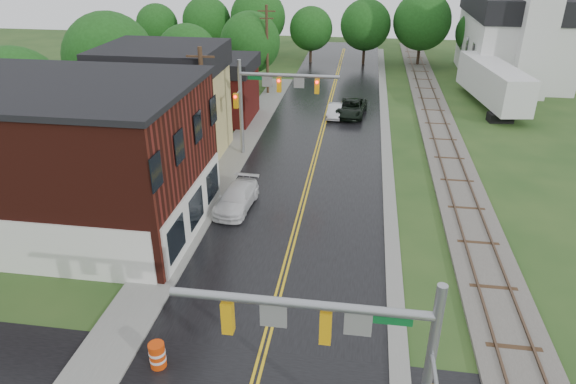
% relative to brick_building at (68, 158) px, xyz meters
% --- Properties ---
extents(main_road, '(10.00, 90.00, 0.02)m').
position_rel_brick_building_xyz_m(main_road, '(12.48, 15.00, -4.15)').
color(main_road, black).
rests_on(main_road, ground).
extents(curb_right, '(0.80, 70.00, 0.12)m').
position_rel_brick_building_xyz_m(curb_right, '(17.88, 20.00, -4.15)').
color(curb_right, gray).
rests_on(curb_right, ground).
extents(sidewalk_left, '(2.40, 50.00, 0.12)m').
position_rel_brick_building_xyz_m(sidewalk_left, '(6.28, 10.00, -4.15)').
color(sidewalk_left, gray).
rests_on(sidewalk_left, ground).
extents(brick_building, '(14.30, 10.30, 8.30)m').
position_rel_brick_building_xyz_m(brick_building, '(0.00, 0.00, 0.00)').
color(brick_building, '#40140D').
rests_on(brick_building, ground).
extents(yellow_house, '(8.00, 7.00, 6.40)m').
position_rel_brick_building_xyz_m(yellow_house, '(1.48, 11.00, -0.95)').
color(yellow_house, tan).
rests_on(yellow_house, ground).
extents(darkred_building, '(7.00, 6.00, 4.40)m').
position_rel_brick_building_xyz_m(darkred_building, '(2.48, 20.00, -1.95)').
color(darkred_building, '#3F0F0C').
rests_on(darkred_building, ground).
extents(church, '(10.40, 18.40, 20.00)m').
position_rel_brick_building_xyz_m(church, '(32.48, 38.74, 1.68)').
color(church, silver).
rests_on(church, ground).
extents(railroad, '(3.20, 80.00, 0.30)m').
position_rel_brick_building_xyz_m(railroad, '(22.48, 20.00, -4.05)').
color(railroad, '#59544C').
rests_on(railroad, ground).
extents(traffic_signal_near, '(7.34, 0.30, 7.20)m').
position_rel_brick_building_xyz_m(traffic_signal_near, '(15.96, -13.00, 0.82)').
color(traffic_signal_near, gray).
rests_on(traffic_signal_near, ground).
extents(traffic_signal_far, '(7.34, 0.43, 7.20)m').
position_rel_brick_building_xyz_m(traffic_signal_far, '(9.01, 12.00, 0.82)').
color(traffic_signal_far, gray).
rests_on(traffic_signal_far, ground).
extents(utility_pole_b, '(1.80, 0.28, 9.00)m').
position_rel_brick_building_xyz_m(utility_pole_b, '(5.68, 7.00, 0.57)').
color(utility_pole_b, '#382616').
rests_on(utility_pole_b, ground).
extents(utility_pole_c, '(1.80, 0.28, 9.00)m').
position_rel_brick_building_xyz_m(utility_pole_c, '(5.68, 29.00, 0.57)').
color(utility_pole_c, '#382616').
rests_on(utility_pole_c, ground).
extents(tree_left_a, '(6.80, 6.80, 8.67)m').
position_rel_brick_building_xyz_m(tree_left_a, '(-7.36, 6.90, 0.96)').
color(tree_left_a, black).
rests_on(tree_left_a, ground).
extents(tree_left_b, '(7.60, 7.60, 9.69)m').
position_rel_brick_building_xyz_m(tree_left_b, '(-5.36, 16.90, 1.57)').
color(tree_left_b, black).
rests_on(tree_left_b, ground).
extents(tree_left_c, '(6.00, 6.00, 7.65)m').
position_rel_brick_building_xyz_m(tree_left_c, '(-1.36, 24.90, 0.36)').
color(tree_left_c, black).
rests_on(tree_left_c, ground).
extents(tree_left_e, '(6.40, 6.40, 8.16)m').
position_rel_brick_building_xyz_m(tree_left_e, '(3.64, 30.90, 0.66)').
color(tree_left_e, black).
rests_on(tree_left_e, ground).
extents(suv_dark, '(2.98, 5.53, 1.47)m').
position_rel_brick_building_xyz_m(suv_dark, '(14.79, 22.71, -3.41)').
color(suv_dark, black).
rests_on(suv_dark, ground).
extents(sedan_silver, '(1.37, 3.64, 1.19)m').
position_rel_brick_building_xyz_m(sedan_silver, '(13.28, 22.05, -3.56)').
color(sedan_silver, silver).
rests_on(sedan_silver, ground).
extents(pickup_white, '(2.25, 4.82, 1.36)m').
position_rel_brick_building_xyz_m(pickup_white, '(8.54, 3.27, -3.47)').
color(pickup_white, white).
rests_on(pickup_white, ground).
extents(semi_trailer, '(4.81, 13.46, 4.10)m').
position_rel_brick_building_xyz_m(semi_trailer, '(28.17, 27.78, -1.74)').
color(semi_trailer, black).
rests_on(semi_trailer, ground).
extents(construction_barrel, '(0.75, 0.75, 1.11)m').
position_rel_brick_building_xyz_m(construction_barrel, '(8.61, -9.91, -3.60)').
color(construction_barrel, '#CD3A09').
rests_on(construction_barrel, ground).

